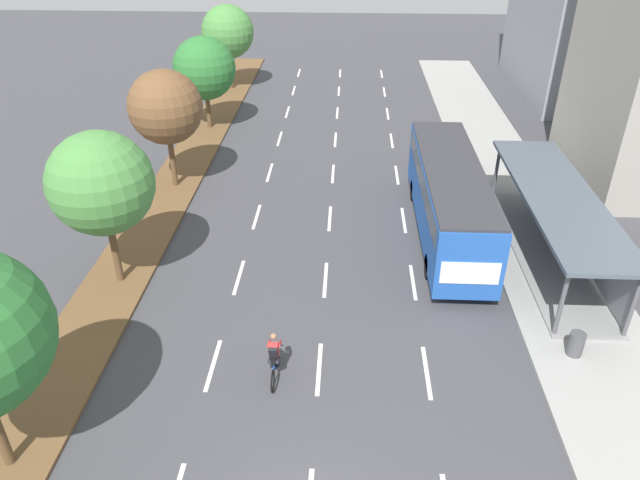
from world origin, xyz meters
TOP-DOWN VIEW (x-y plane):
  - median_strip at (-8.30, 20.00)m, footprint 2.60×52.00m
  - sidewalk_right at (9.25, 20.00)m, footprint 4.50×52.00m
  - lane_divider_left at (-3.50, 18.77)m, footprint 0.14×48.54m
  - lane_divider_center at (0.00, 18.77)m, footprint 0.14×48.54m
  - lane_divider_right at (3.50, 18.77)m, footprint 0.14×48.54m
  - bus_shelter at (9.53, 13.18)m, footprint 2.90×11.52m
  - bus at (5.25, 14.97)m, footprint 2.54×11.29m
  - cyclist at (-1.39, 5.50)m, footprint 0.46×1.82m
  - median_tree_second at (-8.14, 10.56)m, footprint 3.85×3.85m
  - median_tree_third at (-8.20, 19.30)m, footprint 3.65×3.65m
  - median_tree_fourth at (-8.21, 28.05)m, footprint 3.88×3.88m
  - median_tree_fifth at (-8.34, 36.79)m, footprint 3.88×3.88m
  - trash_bin at (8.45, 6.93)m, footprint 0.52×0.52m

SIDE VIEW (x-z plane):
  - lane_divider_left at x=-3.50m, z-range 0.00..0.01m
  - lane_divider_center at x=0.00m, z-range 0.00..0.01m
  - lane_divider_right at x=3.50m, z-range 0.00..0.01m
  - median_strip at x=-8.30m, z-range 0.00..0.12m
  - sidewalk_right at x=9.25m, z-range 0.00..0.15m
  - trash_bin at x=8.45m, z-range 0.15..1.00m
  - cyclist at x=-1.39m, z-range -0.06..1.65m
  - bus_shelter at x=9.53m, z-range 0.44..3.30m
  - bus at x=5.25m, z-range 0.38..3.75m
  - median_tree_fourth at x=-8.21m, z-range 1.04..6.77m
  - median_tree_third at x=-8.20m, z-range 1.28..7.28m
  - median_tree_second at x=-8.14m, z-range 1.25..7.37m
  - median_tree_fifth at x=-8.34m, z-range 1.24..7.38m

